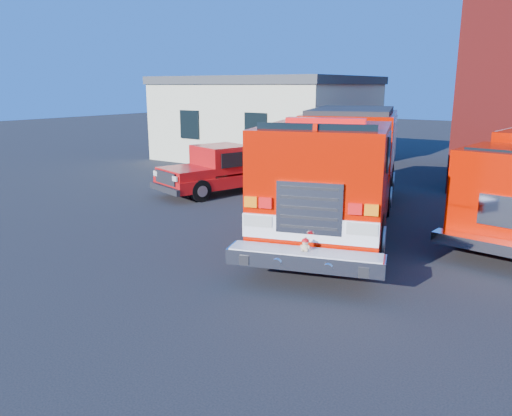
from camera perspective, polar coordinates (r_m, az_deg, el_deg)
The scene contains 4 objects.
ground at distance 12.16m, azimuth 3.21°, elevation -4.84°, with size 100.00×100.00×0.00m, color black.
side_building at distance 27.37m, azimuth 1.32°, elevation 10.29°, with size 10.20×8.20×4.35m.
fire_engine at distance 14.47m, azimuth 9.72°, elevation 4.76°, with size 5.92×10.77×3.20m.
pickup_truck at distance 18.74m, azimuth -3.29°, elevation 4.41°, with size 3.42×5.69×1.76m.
Camera 1 is at (5.95, -9.87, 3.89)m, focal length 35.00 mm.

